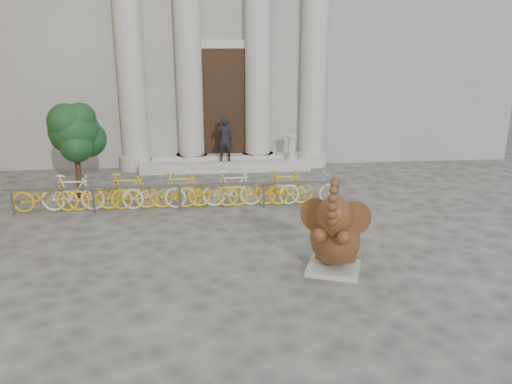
{
  "coord_description": "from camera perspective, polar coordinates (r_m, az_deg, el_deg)",
  "views": [
    {
      "loc": [
        -0.67,
        -8.13,
        4.23
      ],
      "look_at": [
        0.41,
        2.59,
        1.1
      ],
      "focal_mm": 35.0,
      "sensor_mm": 36.0,
      "label": 1
    }
  ],
  "objects": [
    {
      "name": "tree",
      "position": [
        15.06,
        -19.97,
        6.44
      ],
      "size": [
        1.59,
        1.45,
        2.77
      ],
      "color": "#332114",
      "rests_on": "ground"
    },
    {
      "name": "balustrade_post",
      "position": [
        17.83,
        4.07,
        4.99
      ],
      "size": [
        0.37,
        0.37,
        0.91
      ],
      "color": "#A8A59E",
      "rests_on": "entrance_steps"
    },
    {
      "name": "elephant_statue",
      "position": [
        9.75,
        8.98,
        -5.08
      ],
      "size": [
        1.34,
        1.58,
        1.99
      ],
      "rotation": [
        0.0,
        0.0,
        -0.36
      ],
      "color": "#A8A59E",
      "rests_on": "ground"
    },
    {
      "name": "entrance_steps",
      "position": [
        18.01,
        -3.49,
        3.16
      ],
      "size": [
        6.0,
        1.2,
        0.36
      ],
      "primitive_type": "cube",
      "color": "#A8A59E",
      "rests_on": "ground"
    },
    {
      "name": "pedestrian",
      "position": [
        17.61,
        -3.61,
        6.05
      ],
      "size": [
        0.58,
        0.39,
        1.56
      ],
      "primitive_type": "imported",
      "rotation": [
        0.0,
        0.0,
        3.18
      ],
      "color": "black",
      "rests_on": "entrance_steps"
    },
    {
      "name": "ground",
      "position": [
        9.19,
        -0.96,
        -11.21
      ],
      "size": [
        80.0,
        80.0,
        0.0
      ],
      "primitive_type": "plane",
      "color": "#474442",
      "rests_on": "ground"
    },
    {
      "name": "classical_building",
      "position": [
        23.14,
        -4.36,
        20.49
      ],
      "size": [
        22.0,
        10.7,
        12.0
      ],
      "color": "gray",
      "rests_on": "ground"
    },
    {
      "name": "bike_rack",
      "position": [
        13.71,
        -8.65,
        0.22
      ],
      "size": [
        9.04,
        0.53,
        1.0
      ],
      "color": "slate",
      "rests_on": "ground"
    }
  ]
}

